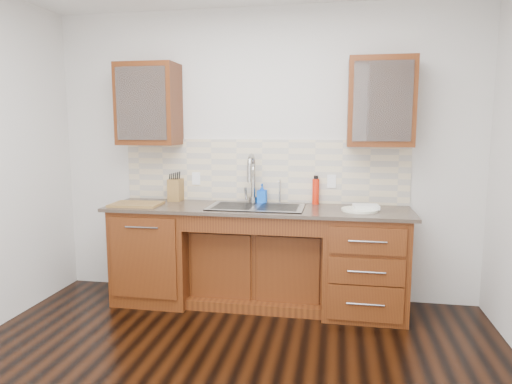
% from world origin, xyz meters
% --- Properties ---
extents(wall_back, '(4.00, 0.10, 2.70)m').
position_xyz_m(wall_back, '(0.00, 1.80, 1.35)').
color(wall_back, silver).
rests_on(wall_back, ground).
extents(base_cabinet_left, '(0.70, 0.62, 0.88)m').
position_xyz_m(base_cabinet_left, '(-0.95, 1.44, 0.44)').
color(base_cabinet_left, '#593014').
rests_on(base_cabinet_left, ground).
extents(base_cabinet_center, '(1.20, 0.44, 0.70)m').
position_xyz_m(base_cabinet_center, '(0.00, 1.53, 0.35)').
color(base_cabinet_center, '#593014').
rests_on(base_cabinet_center, ground).
extents(base_cabinet_right, '(0.70, 0.62, 0.88)m').
position_xyz_m(base_cabinet_right, '(0.95, 1.44, 0.44)').
color(base_cabinet_right, '#593014').
rests_on(base_cabinet_right, ground).
extents(countertop, '(2.70, 0.65, 0.03)m').
position_xyz_m(countertop, '(0.00, 1.43, 0.90)').
color(countertop, '#84705B').
rests_on(countertop, base_cabinet_left).
extents(backsplash, '(2.70, 0.02, 0.59)m').
position_xyz_m(backsplash, '(0.00, 1.74, 1.21)').
color(backsplash, beige).
rests_on(backsplash, wall_back).
extents(sink, '(0.84, 0.46, 0.19)m').
position_xyz_m(sink, '(0.00, 1.41, 0.83)').
color(sink, '#9E9EA5').
rests_on(sink, countertop).
extents(faucet, '(0.04, 0.04, 0.40)m').
position_xyz_m(faucet, '(-0.07, 1.64, 1.11)').
color(faucet, '#999993').
rests_on(faucet, countertop).
extents(filter_tap, '(0.02, 0.02, 0.24)m').
position_xyz_m(filter_tap, '(0.18, 1.65, 1.03)').
color(filter_tap, '#999993').
rests_on(filter_tap, countertop).
extents(upper_cabinet_left, '(0.55, 0.34, 0.75)m').
position_xyz_m(upper_cabinet_left, '(-1.05, 1.58, 1.83)').
color(upper_cabinet_left, '#593014').
rests_on(upper_cabinet_left, wall_back).
extents(upper_cabinet_right, '(0.55, 0.34, 0.75)m').
position_xyz_m(upper_cabinet_right, '(1.05, 1.58, 1.83)').
color(upper_cabinet_right, '#593014').
rests_on(upper_cabinet_right, wall_back).
extents(outlet_left, '(0.08, 0.01, 0.12)m').
position_xyz_m(outlet_left, '(-0.65, 1.73, 1.12)').
color(outlet_left, white).
rests_on(outlet_left, backsplash).
extents(outlet_right, '(0.08, 0.01, 0.12)m').
position_xyz_m(outlet_right, '(0.65, 1.73, 1.12)').
color(outlet_right, white).
rests_on(outlet_right, backsplash).
extents(soap_bottle, '(0.09, 0.09, 0.18)m').
position_xyz_m(soap_bottle, '(0.02, 1.63, 1.00)').
color(soap_bottle, blue).
rests_on(soap_bottle, countertop).
extents(water_bottle, '(0.08, 0.08, 0.23)m').
position_xyz_m(water_bottle, '(0.51, 1.68, 1.03)').
color(water_bottle, red).
rests_on(water_bottle, countertop).
extents(plate, '(0.41, 0.41, 0.02)m').
position_xyz_m(plate, '(0.90, 1.41, 0.92)').
color(plate, white).
rests_on(plate, countertop).
extents(dish_towel, '(0.23, 0.17, 0.03)m').
position_xyz_m(dish_towel, '(0.95, 1.44, 0.94)').
color(dish_towel, white).
rests_on(dish_towel, plate).
extents(knife_block, '(0.12, 0.19, 0.21)m').
position_xyz_m(knife_block, '(-0.83, 1.67, 1.02)').
color(knife_block, olive).
rests_on(knife_block, countertop).
extents(cutting_board, '(0.45, 0.32, 0.02)m').
position_xyz_m(cutting_board, '(-1.10, 1.33, 0.92)').
color(cutting_board, olive).
rests_on(cutting_board, countertop).
extents(cup_left_a, '(0.13, 0.13, 0.09)m').
position_xyz_m(cup_left_a, '(-1.19, 1.58, 1.77)').
color(cup_left_a, silver).
rests_on(cup_left_a, upper_cabinet_left).
extents(cup_left_b, '(0.12, 0.12, 0.08)m').
position_xyz_m(cup_left_b, '(-0.95, 1.58, 1.77)').
color(cup_left_b, white).
rests_on(cup_left_b, upper_cabinet_left).
extents(cup_right_a, '(0.17, 0.17, 0.10)m').
position_xyz_m(cup_right_a, '(0.95, 1.58, 1.78)').
color(cup_right_a, silver).
rests_on(cup_right_a, upper_cabinet_right).
extents(cup_right_b, '(0.10, 0.10, 0.09)m').
position_xyz_m(cup_right_b, '(1.20, 1.58, 1.77)').
color(cup_right_b, white).
rests_on(cup_right_b, upper_cabinet_right).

